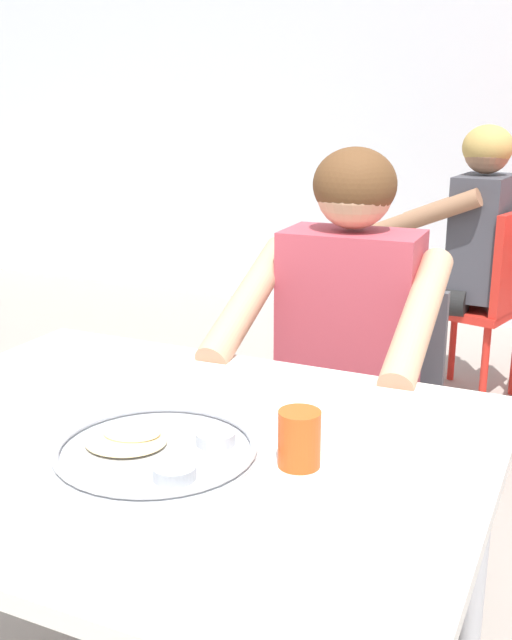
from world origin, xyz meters
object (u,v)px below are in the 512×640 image
(drinking_cup, at_px, (299,437))
(chair_foreground, at_px, (359,407))
(table_foreground, at_px, (159,474))
(patron_background, at_px, (458,241))
(diner_foreground, at_px, (339,349))
(chair_red_left, at_px, (490,292))
(thali_tray, at_px, (156,448))

(drinking_cup, height_order, chair_foreground, drinking_cup)
(table_foreground, distance_m, patron_background, 2.28)
(patron_background, bearing_deg, diner_foreground, -89.84)
(chair_foreground, relative_size, chair_red_left, 0.92)
(thali_tray, bearing_deg, chair_foreground, 86.74)
(chair_foreground, height_order, patron_background, patron_background)
(chair_foreground, xyz_separation_m, patron_background, (0.00, 1.38, 0.25))
(thali_tray, height_order, chair_foreground, chair_foreground)
(table_foreground, relative_size, drinking_cup, 12.20)
(table_foreground, height_order, patron_background, patron_background)
(chair_foreground, bearing_deg, thali_tray, -93.26)
(drinking_cup, relative_size, chair_red_left, 0.11)
(table_foreground, distance_m, thali_tray, 0.11)
(chair_foreground, relative_size, diner_foreground, 0.67)
(table_foreground, distance_m, drinking_cup, 0.29)
(chair_foreground, bearing_deg, diner_foreground, -88.32)
(table_foreground, relative_size, diner_foreground, 0.94)
(table_foreground, xyz_separation_m, chair_foreground, (0.09, 0.90, -0.20))
(drinking_cup, xyz_separation_m, chair_red_left, (-0.02, 2.29, -0.29))
(diner_foreground, xyz_separation_m, chair_red_left, (0.14, 1.61, -0.21))
(table_foreground, height_order, thali_tray, thali_tray)
(thali_tray, bearing_deg, table_foreground, 120.66)
(chair_red_left, bearing_deg, chair_foreground, -96.17)
(chair_red_left, bearing_deg, thali_tray, -94.99)
(thali_tray, distance_m, chair_foreground, 1.00)
(thali_tray, xyz_separation_m, chair_red_left, (0.21, 2.35, -0.25))
(thali_tray, relative_size, chair_red_left, 0.38)
(chair_red_left, relative_size, patron_background, 0.72)
(diner_foreground, distance_m, patron_background, 1.59)
(chair_foreground, height_order, chair_red_left, chair_red_left)
(table_foreground, bearing_deg, drinking_cup, -0.21)
(chair_foreground, distance_m, chair_red_left, 1.40)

